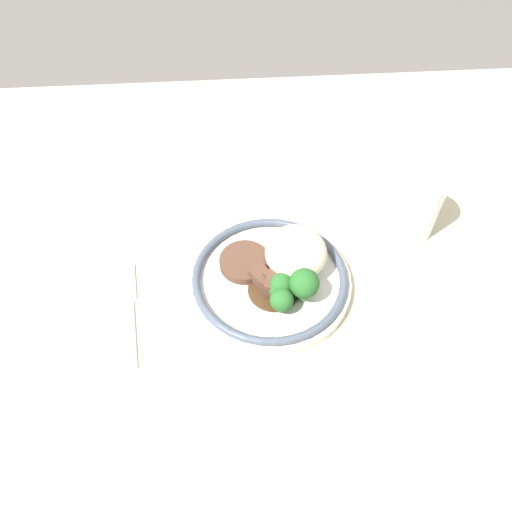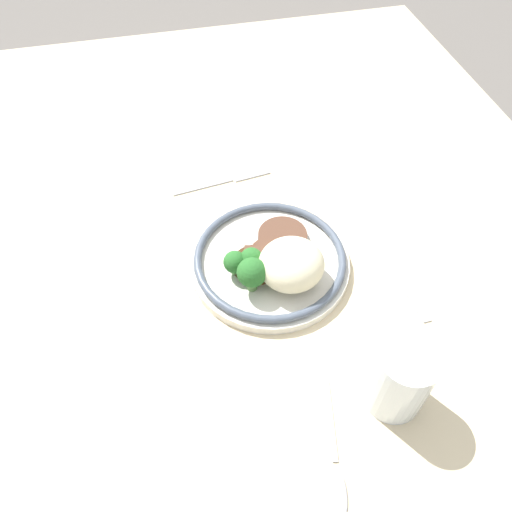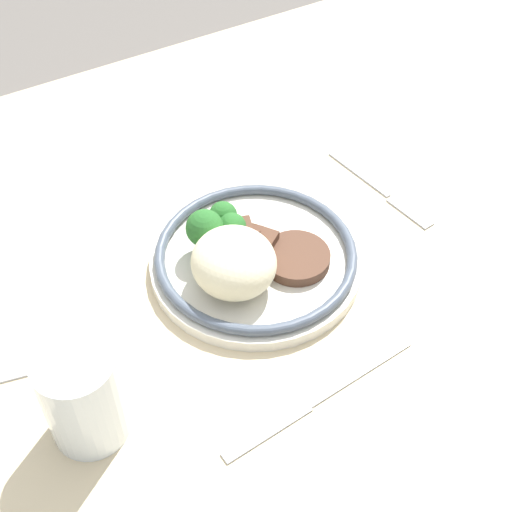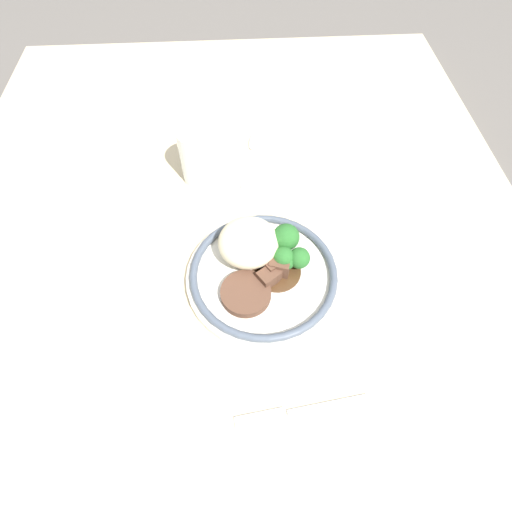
{
  "view_description": "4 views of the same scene",
  "coord_description": "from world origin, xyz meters",
  "px_view_note": "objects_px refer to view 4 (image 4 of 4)",
  "views": [
    {
      "loc": [
        -0.04,
        -0.47,
        0.65
      ],
      "look_at": [
        -0.0,
        -0.02,
        0.09
      ],
      "focal_mm": 35.0,
      "sensor_mm": 36.0,
      "label": 1
    },
    {
      "loc": [
        0.47,
        -0.17,
        0.64
      ],
      "look_at": [
        0.03,
        -0.06,
        0.09
      ],
      "focal_mm": 35.0,
      "sensor_mm": 36.0,
      "label": 2
    },
    {
      "loc": [
        0.29,
        0.43,
        0.65
      ],
      "look_at": [
        0.02,
        -0.02,
        0.08
      ],
      "focal_mm": 50.0,
      "sensor_mm": 36.0,
      "label": 3
    },
    {
      "loc": [
        -0.31,
        -0.01,
        0.59
      ],
      "look_at": [
        0.04,
        -0.03,
        0.07
      ],
      "focal_mm": 28.0,
      "sensor_mm": 36.0,
      "label": 4
    }
  ],
  "objects_px": {
    "knife": "(149,263)",
    "spoon": "(252,148)",
    "plate": "(262,266)",
    "juice_glass": "(201,157)",
    "fork": "(289,413)"
  },
  "relations": [
    {
      "from": "fork",
      "to": "knife",
      "type": "height_order",
      "value": "same"
    },
    {
      "from": "plate",
      "to": "juice_glass",
      "type": "relative_size",
      "value": 2.26
    },
    {
      "from": "plate",
      "to": "spoon",
      "type": "height_order",
      "value": "plate"
    },
    {
      "from": "plate",
      "to": "knife",
      "type": "height_order",
      "value": "plate"
    },
    {
      "from": "knife",
      "to": "fork",
      "type": "bearing_deg",
      "value": -144.91
    },
    {
      "from": "juice_glass",
      "to": "knife",
      "type": "relative_size",
      "value": 0.47
    },
    {
      "from": "knife",
      "to": "spoon",
      "type": "height_order",
      "value": "spoon"
    },
    {
      "from": "spoon",
      "to": "juice_glass",
      "type": "bearing_deg",
      "value": 138.94
    },
    {
      "from": "fork",
      "to": "juice_glass",
      "type": "bearing_deg",
      "value": -82.62
    },
    {
      "from": "fork",
      "to": "knife",
      "type": "xyz_separation_m",
      "value": [
        0.25,
        0.2,
        0.0
      ]
    },
    {
      "from": "knife",
      "to": "spoon",
      "type": "distance_m",
      "value": 0.32
    },
    {
      "from": "fork",
      "to": "plate",
      "type": "bearing_deg",
      "value": -92.07
    },
    {
      "from": "plate",
      "to": "fork",
      "type": "bearing_deg",
      "value": -174.67
    },
    {
      "from": "juice_glass",
      "to": "fork",
      "type": "distance_m",
      "value": 0.46
    },
    {
      "from": "juice_glass",
      "to": "spoon",
      "type": "xyz_separation_m",
      "value": [
        0.07,
        -0.1,
        -0.04
      ]
    }
  ]
}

